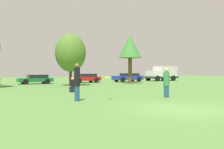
{
  "coord_description": "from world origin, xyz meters",
  "views": [
    {
      "loc": [
        -7.07,
        -7.7,
        1.53
      ],
      "look_at": [
        -0.29,
        5.62,
        1.34
      ],
      "focal_mm": 39.74,
      "sensor_mm": 36.0,
      "label": 1
    }
  ],
  "objects_px": {
    "frisbee": "(107,77)",
    "parked_car_blue": "(128,77)",
    "bystander_sitting": "(73,86)",
    "parked_car_green": "(36,79)",
    "person_thrower": "(77,82)",
    "tree_2": "(130,47)",
    "delivery_truck_white": "(162,73)",
    "parked_car_red": "(86,78)",
    "person_catcher": "(166,83)",
    "tree_1": "(71,53)"
  },
  "relations": [
    {
      "from": "parked_car_green",
      "to": "parked_car_red",
      "type": "relative_size",
      "value": 1.03
    },
    {
      "from": "bystander_sitting",
      "to": "parked_car_green",
      "type": "distance_m",
      "value": 13.51
    },
    {
      "from": "person_thrower",
      "to": "tree_1",
      "type": "bearing_deg",
      "value": 81.51
    },
    {
      "from": "person_thrower",
      "to": "parked_car_green",
      "type": "xyz_separation_m",
      "value": [
        1.22,
        18.77,
        -0.4
      ]
    },
    {
      "from": "parked_car_blue",
      "to": "delivery_truck_white",
      "type": "xyz_separation_m",
      "value": [
        6.84,
        0.77,
        0.57
      ]
    },
    {
      "from": "tree_2",
      "to": "person_thrower",
      "type": "bearing_deg",
      "value": -129.76
    },
    {
      "from": "frisbee",
      "to": "parked_car_blue",
      "type": "distance_m",
      "value": 23.0
    },
    {
      "from": "bystander_sitting",
      "to": "parked_car_green",
      "type": "height_order",
      "value": "parked_car_green"
    },
    {
      "from": "person_thrower",
      "to": "tree_2",
      "type": "xyz_separation_m",
      "value": [
        11.68,
        14.03,
        3.5
      ]
    },
    {
      "from": "frisbee",
      "to": "parked_car_blue",
      "type": "relative_size",
      "value": 0.06
    },
    {
      "from": "tree_1",
      "to": "parked_car_red",
      "type": "height_order",
      "value": "tree_1"
    },
    {
      "from": "person_thrower",
      "to": "delivery_truck_white",
      "type": "distance_m",
      "value": 28.8
    },
    {
      "from": "parked_car_red",
      "to": "parked_car_green",
      "type": "bearing_deg",
      "value": -1.46
    },
    {
      "from": "person_catcher",
      "to": "bystander_sitting",
      "type": "bearing_deg",
      "value": -50.07
    },
    {
      "from": "parked_car_red",
      "to": "person_catcher",
      "type": "bearing_deg",
      "value": 79.36
    },
    {
      "from": "tree_2",
      "to": "delivery_truck_white",
      "type": "height_order",
      "value": "tree_2"
    },
    {
      "from": "person_catcher",
      "to": "tree_1",
      "type": "bearing_deg",
      "value": -76.57
    },
    {
      "from": "bystander_sitting",
      "to": "parked_car_red",
      "type": "xyz_separation_m",
      "value": [
        6.28,
        13.73,
        0.18
      ]
    },
    {
      "from": "bystander_sitting",
      "to": "parked_car_green",
      "type": "relative_size",
      "value": 0.26
    },
    {
      "from": "delivery_truck_white",
      "to": "bystander_sitting",
      "type": "bearing_deg",
      "value": 32.79
    },
    {
      "from": "person_catcher",
      "to": "parked_car_red",
      "type": "distance_m",
      "value": 19.85
    },
    {
      "from": "person_thrower",
      "to": "bystander_sitting",
      "type": "bearing_deg",
      "value": 82.1
    },
    {
      "from": "delivery_truck_white",
      "to": "person_thrower",
      "type": "bearing_deg",
      "value": 39.54
    },
    {
      "from": "person_thrower",
      "to": "tree_2",
      "type": "relative_size",
      "value": 0.32
    },
    {
      "from": "tree_2",
      "to": "delivery_truck_white",
      "type": "distance_m",
      "value": 11.42
    },
    {
      "from": "tree_1",
      "to": "parked_car_red",
      "type": "relative_size",
      "value": 1.36
    },
    {
      "from": "tree_2",
      "to": "parked_car_red",
      "type": "bearing_deg",
      "value": 128.41
    },
    {
      "from": "tree_1",
      "to": "tree_2",
      "type": "height_order",
      "value": "tree_2"
    },
    {
      "from": "frisbee",
      "to": "parked_car_green",
      "type": "bearing_deg",
      "value": 91.0
    },
    {
      "from": "parked_car_blue",
      "to": "frisbee",
      "type": "bearing_deg",
      "value": 53.1
    },
    {
      "from": "tree_2",
      "to": "delivery_truck_white",
      "type": "relative_size",
      "value": 1.12
    },
    {
      "from": "parked_car_blue",
      "to": "bystander_sitting",
      "type": "bearing_deg",
      "value": 43.34
    },
    {
      "from": "tree_1",
      "to": "tree_2",
      "type": "relative_size",
      "value": 0.92
    },
    {
      "from": "tree_1",
      "to": "parked_car_blue",
      "type": "relative_size",
      "value": 1.2
    },
    {
      "from": "frisbee",
      "to": "parked_car_green",
      "type": "distance_m",
      "value": 19.12
    },
    {
      "from": "bystander_sitting",
      "to": "tree_2",
      "type": "distance_m",
      "value": 14.06
    },
    {
      "from": "parked_car_blue",
      "to": "delivery_truck_white",
      "type": "distance_m",
      "value": 6.91
    },
    {
      "from": "person_catcher",
      "to": "frisbee",
      "type": "distance_m",
      "value": 3.72
    },
    {
      "from": "person_thrower",
      "to": "parked_car_blue",
      "type": "distance_m",
      "value": 23.62
    },
    {
      "from": "parked_car_green",
      "to": "parked_car_red",
      "type": "xyz_separation_m",
      "value": [
        6.53,
        0.22,
        0.05
      ]
    },
    {
      "from": "person_thrower",
      "to": "frisbee",
      "type": "bearing_deg",
      "value": -4.51
    },
    {
      "from": "bystander_sitting",
      "to": "tree_1",
      "type": "height_order",
      "value": "tree_1"
    },
    {
      "from": "tree_2",
      "to": "parked_car_blue",
      "type": "height_order",
      "value": "tree_2"
    },
    {
      "from": "person_thrower",
      "to": "frisbee",
      "type": "xyz_separation_m",
      "value": [
        1.55,
        -0.33,
        0.21
      ]
    },
    {
      "from": "bystander_sitting",
      "to": "parked_car_blue",
      "type": "relative_size",
      "value": 0.24
    },
    {
      "from": "person_thrower",
      "to": "tree_2",
      "type": "bearing_deg",
      "value": 57.88
    },
    {
      "from": "tree_1",
      "to": "person_thrower",
      "type": "bearing_deg",
      "value": -106.13
    },
    {
      "from": "bystander_sitting",
      "to": "frisbee",
      "type": "bearing_deg",
      "value": -89.12
    },
    {
      "from": "parked_car_green",
      "to": "parked_car_blue",
      "type": "xyz_separation_m",
      "value": [
        13.04,
        0.06,
        0.08
      ]
    },
    {
      "from": "parked_car_blue",
      "to": "parked_car_green",
      "type": "bearing_deg",
      "value": -3.09
    }
  ]
}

